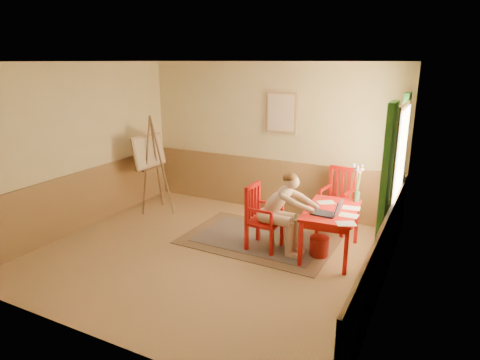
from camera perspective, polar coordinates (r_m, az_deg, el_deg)
The scene contains 14 objects.
room at distance 5.95m, azimuth -4.55°, elevation 2.23°, with size 5.04×4.54×2.84m.
wainscot at distance 6.87m, azimuth -0.93°, elevation -3.64°, with size 5.00×4.50×1.00m.
window at distance 6.23m, azimuth 20.51°, elevation 1.36°, with size 0.12×2.01×2.20m.
wall_portrait at distance 7.70m, azimuth 5.64°, elevation 9.16°, with size 0.60×0.05×0.76m.
rug at distance 6.87m, azimuth 2.65°, elevation -8.06°, with size 2.43×1.65×0.02m.
table at distance 6.29m, azimuth 12.39°, elevation -4.68°, with size 0.81×1.25×0.72m.
chair_left at distance 6.40m, azimuth 2.99°, elevation -5.09°, with size 0.48×0.46×1.02m.
chair_back at distance 7.26m, azimuth 13.23°, elevation -2.63°, with size 0.54×0.56×1.08m.
figure at distance 6.22m, azimuth 5.59°, elevation -3.94°, with size 0.94×0.41×1.27m.
laptop at distance 6.00m, azimuth 12.01°, elevation -4.27°, with size 0.42×0.27×0.24m.
papers at distance 6.17m, azimuth 13.86°, elevation -4.26°, with size 0.79×1.01×0.00m.
vase at distance 6.62m, azimuth 15.75°, elevation -0.59°, with size 0.21×0.31×0.59m.
wastebasket at distance 6.38m, azimuth 10.77°, elevation -8.93°, with size 0.28×0.28×0.30m, color #A7271E.
easel at distance 8.06m, azimuth -12.14°, elevation 3.35°, with size 0.62×0.82×1.85m.
Camera 1 is at (3.02, -4.92, 2.82)m, focal length 31.20 mm.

